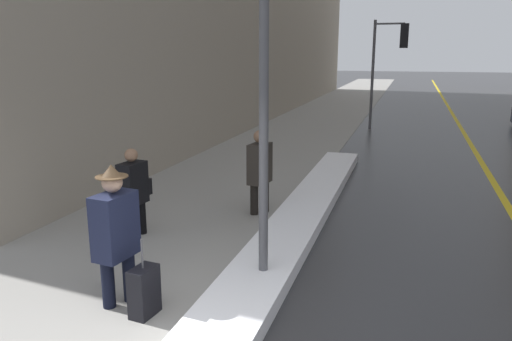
{
  "coord_description": "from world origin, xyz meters",
  "views": [
    {
      "loc": [
        2.03,
        -3.79,
        2.99
      ],
      "look_at": [
        -0.4,
        4.0,
        1.05
      ],
      "focal_mm": 35.0,
      "sensor_mm": 36.0,
      "label": 1
    }
  ],
  "objects_px": {
    "pedestrian_in_glasses": "(134,188)",
    "pedestrian_trailing": "(260,168)",
    "lamp_post": "(264,83)",
    "rolling_suitcase": "(144,292)",
    "traffic_light_near": "(391,51)",
    "pedestrian_nearside": "(115,230)"
  },
  "relations": [
    {
      "from": "pedestrian_nearside",
      "to": "pedestrian_trailing",
      "type": "height_order",
      "value": "pedestrian_nearside"
    },
    {
      "from": "pedestrian_in_glasses",
      "to": "lamp_post",
      "type": "bearing_deg",
      "value": 73.44
    },
    {
      "from": "pedestrian_nearside",
      "to": "pedestrian_in_glasses",
      "type": "height_order",
      "value": "pedestrian_nearside"
    },
    {
      "from": "lamp_post",
      "to": "pedestrian_trailing",
      "type": "relative_size",
      "value": 2.7
    },
    {
      "from": "traffic_light_near",
      "to": "pedestrian_in_glasses",
      "type": "xyz_separation_m",
      "value": [
        -3.37,
        -13.33,
        -2.21
      ]
    },
    {
      "from": "rolling_suitcase",
      "to": "traffic_light_near",
      "type": "bearing_deg",
      "value": -179.8
    },
    {
      "from": "pedestrian_in_glasses",
      "to": "rolling_suitcase",
      "type": "bearing_deg",
      "value": 39.77
    },
    {
      "from": "lamp_post",
      "to": "pedestrian_in_glasses",
      "type": "distance_m",
      "value": 3.32
    },
    {
      "from": "pedestrian_in_glasses",
      "to": "rolling_suitcase",
      "type": "height_order",
      "value": "pedestrian_in_glasses"
    },
    {
      "from": "lamp_post",
      "to": "rolling_suitcase",
      "type": "relative_size",
      "value": 4.55
    },
    {
      "from": "traffic_light_near",
      "to": "rolling_suitcase",
      "type": "height_order",
      "value": "traffic_light_near"
    },
    {
      "from": "traffic_light_near",
      "to": "pedestrian_in_glasses",
      "type": "bearing_deg",
      "value": -102.73
    },
    {
      "from": "lamp_post",
      "to": "pedestrian_nearside",
      "type": "height_order",
      "value": "lamp_post"
    },
    {
      "from": "lamp_post",
      "to": "pedestrian_nearside",
      "type": "bearing_deg",
      "value": -146.08
    },
    {
      "from": "traffic_light_near",
      "to": "rolling_suitcase",
      "type": "xyz_separation_m",
      "value": [
        -1.91,
        -15.62,
        -2.73
      ]
    },
    {
      "from": "traffic_light_near",
      "to": "pedestrian_in_glasses",
      "type": "height_order",
      "value": "traffic_light_near"
    },
    {
      "from": "pedestrian_in_glasses",
      "to": "rolling_suitcase",
      "type": "relative_size",
      "value": 1.56
    },
    {
      "from": "lamp_post",
      "to": "rolling_suitcase",
      "type": "bearing_deg",
      "value": -132.78
    },
    {
      "from": "pedestrian_in_glasses",
      "to": "pedestrian_trailing",
      "type": "xyz_separation_m",
      "value": [
        1.64,
        1.72,
        0.07
      ]
    },
    {
      "from": "traffic_light_near",
      "to": "lamp_post",
      "type": "bearing_deg",
      "value": -91.78
    },
    {
      "from": "pedestrian_nearside",
      "to": "pedestrian_in_glasses",
      "type": "distance_m",
      "value": 2.38
    },
    {
      "from": "traffic_light_near",
      "to": "pedestrian_nearside",
      "type": "relative_size",
      "value": 2.4
    }
  ]
}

